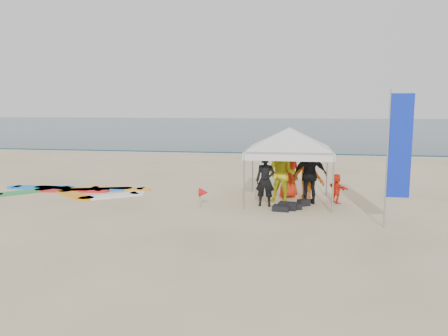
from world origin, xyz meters
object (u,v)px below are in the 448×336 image
(person_yellow, at_px, (282,174))
(feather_flag, at_px, (399,148))
(person_orange_b, at_px, (288,172))
(canopy_tent, at_px, (290,128))
(person_black_b, at_px, (310,175))
(surfboard_spread, at_px, (75,191))
(person_black_a, at_px, (265,180))
(person_orange_a, at_px, (308,175))
(person_seated, at_px, (336,189))
(marker_pennant, at_px, (204,193))

(person_yellow, height_order, feather_flag, feather_flag)
(person_orange_b, bearing_deg, canopy_tent, 64.54)
(person_black_b, xyz_separation_m, surfboard_spread, (-8.61, 0.64, -0.92))
(person_black_a, height_order, person_orange_a, person_orange_a)
(person_black_b, relative_size, person_orange_b, 1.07)
(person_seated, bearing_deg, marker_pennant, 76.52)
(person_yellow, bearing_deg, feather_flag, -23.71)
(person_black_b, xyz_separation_m, marker_pennant, (-3.30, -1.17, -0.46))
(person_orange_a, xyz_separation_m, canopy_tent, (-0.64, -0.29, 1.59))
(person_seated, distance_m, marker_pennant, 4.40)
(surfboard_spread, bearing_deg, feather_flag, -16.71)
(person_black_a, xyz_separation_m, feather_flag, (3.54, -2.01, 1.29))
(feather_flag, bearing_deg, surfboard_spread, 163.29)
(person_orange_a, distance_m, person_black_b, 0.46)
(person_black_a, height_order, surfboard_spread, person_black_a)
(person_yellow, xyz_separation_m, person_orange_b, (0.20, 0.97, -0.08))
(feather_flag, height_order, surfboard_spread, feather_flag)
(person_black_b, xyz_separation_m, canopy_tent, (-0.69, 0.16, 1.52))
(marker_pennant, bearing_deg, person_orange_a, 26.47)
(person_orange_b, relative_size, person_seated, 1.84)
(person_orange_a, relative_size, feather_flag, 0.49)
(person_black_b, xyz_separation_m, person_orange_b, (-0.72, 0.91, -0.06))
(person_black_b, bearing_deg, surfboard_spread, -21.62)
(person_black_b, distance_m, marker_pennant, 3.53)
(marker_pennant, relative_size, surfboard_spread, 0.12)
(person_yellow, height_order, person_orange_a, person_yellow)
(person_orange_a, bearing_deg, marker_pennant, 52.77)
(person_seated, bearing_deg, person_yellow, 67.41)
(person_orange_a, relative_size, person_orange_b, 0.98)
(person_black_b, distance_m, feather_flag, 3.55)
(person_yellow, distance_m, surfboard_spread, 7.78)
(person_yellow, xyz_separation_m, feather_flag, (3.05, -2.52, 1.15))
(person_yellow, height_order, surfboard_spread, person_yellow)
(person_orange_b, xyz_separation_m, surfboard_spread, (-7.89, -0.28, -0.86))
(person_orange_a, bearing_deg, person_seated, -166.52)
(person_seated, xyz_separation_m, marker_pennant, (-4.17, -1.40, 0.01))
(canopy_tent, bearing_deg, person_black_a, -134.50)
(person_yellow, distance_m, feather_flag, 4.12)
(canopy_tent, distance_m, surfboard_spread, 8.30)
(person_black_a, distance_m, person_seated, 2.45)
(person_yellow, relative_size, feather_flag, 0.54)
(feather_flag, bearing_deg, person_yellow, 140.35)
(canopy_tent, height_order, marker_pennant, canopy_tent)
(canopy_tent, relative_size, surfboard_spread, 0.70)
(person_black_b, bearing_deg, feather_flag, 112.10)
(person_orange_a, bearing_deg, surfboard_spread, 25.04)
(person_black_b, distance_m, surfboard_spread, 8.68)
(person_black_b, bearing_deg, person_black_a, 4.72)
(person_black_a, relative_size, person_black_b, 0.87)
(person_orange_a, distance_m, marker_pennant, 3.64)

